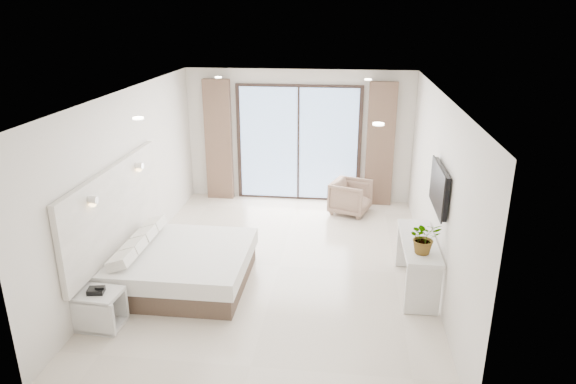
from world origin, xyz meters
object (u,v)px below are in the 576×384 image
at_px(bed, 181,266).
at_px(nightstand, 100,309).
at_px(console_desk, 418,254).
at_px(armchair, 351,195).

distance_m(bed, nightstand, 1.36).
bearing_deg(bed, console_desk, 4.02).
xyz_separation_m(nightstand, console_desk, (4.06, 1.42, 0.31)).
relative_size(nightstand, console_desk, 0.38).
bearing_deg(bed, nightstand, -119.62).
bearing_deg(nightstand, armchair, 58.49).
bearing_deg(armchair, nightstand, 162.87).
relative_size(console_desk, armchair, 2.08).
relative_size(bed, armchair, 2.67).
xyz_separation_m(console_desk, armchair, (-0.94, 2.85, -0.20)).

